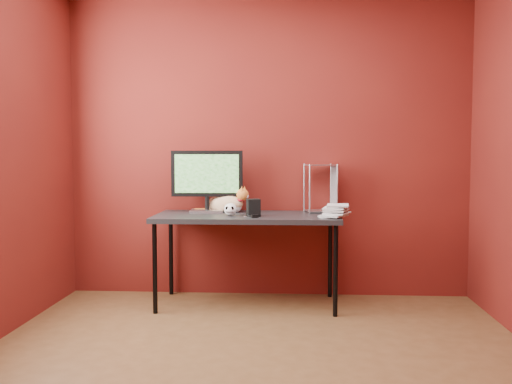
# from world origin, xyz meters

# --- Properties ---
(room) EXTENTS (3.52, 3.52, 2.61)m
(room) POSITION_xyz_m (0.00, 0.00, 1.45)
(room) COLOR #56381D
(room) RESTS_ON ground
(desk) EXTENTS (1.50, 0.70, 0.75)m
(desk) POSITION_xyz_m (-0.15, 1.37, 0.70)
(desk) COLOR black
(desk) RESTS_ON ground
(monitor) EXTENTS (0.61, 0.21, 0.52)m
(monitor) POSITION_xyz_m (-0.50, 1.53, 1.04)
(monitor) COLOR #B2B2B7
(monitor) RESTS_ON desk
(cat) EXTENTS (0.47, 0.28, 0.23)m
(cat) POSITION_xyz_m (-0.35, 1.57, 0.83)
(cat) COLOR orange
(cat) RESTS_ON desk
(skull_mug) EXTENTS (0.11, 0.11, 0.10)m
(skull_mug) POSITION_xyz_m (-0.28, 1.27, 0.80)
(skull_mug) COLOR white
(skull_mug) RESTS_ON desk
(speaker) EXTENTS (0.12, 0.12, 0.14)m
(speaker) POSITION_xyz_m (-0.09, 1.24, 0.81)
(speaker) COLOR black
(speaker) RESTS_ON desk
(book_stack) EXTENTS (0.26, 0.28, 1.13)m
(book_stack) POSITION_xyz_m (0.48, 1.26, 1.32)
(book_stack) COLOR beige
(book_stack) RESTS_ON desk
(wire_rack) EXTENTS (0.27, 0.24, 0.41)m
(wire_rack) POSITION_xyz_m (0.46, 1.61, 0.96)
(wire_rack) COLOR #B2B2B7
(wire_rack) RESTS_ON desk
(pocket_knife) EXTENTS (0.09, 0.05, 0.02)m
(pocket_knife) POSITION_xyz_m (-0.10, 1.22, 0.76)
(pocket_knife) COLOR #A9160D
(pocket_knife) RESTS_ON desk
(black_gadget) EXTENTS (0.06, 0.05, 0.03)m
(black_gadget) POSITION_xyz_m (-0.07, 1.14, 0.76)
(black_gadget) COLOR black
(black_gadget) RESTS_ON desk
(washer) EXTENTS (0.05, 0.05, 0.00)m
(washer) POSITION_xyz_m (-0.15, 1.23, 0.75)
(washer) COLOR #B2B2B7
(washer) RESTS_ON desk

